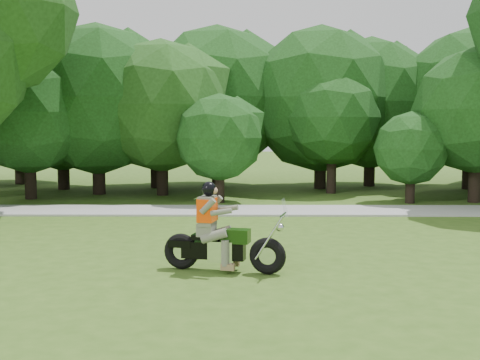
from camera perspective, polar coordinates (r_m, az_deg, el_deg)
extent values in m
plane|color=#345618|center=(11.47, 6.26, -8.78)|extent=(100.00, 100.00, 0.00)
cube|color=gray|center=(19.29, 3.82, -2.90)|extent=(60.00, 2.20, 0.06)
cylinder|color=black|center=(26.55, -7.99, 1.20)|extent=(0.46, 0.46, 1.80)
sphere|color=#15340F|center=(26.49, -8.06, 6.80)|extent=(5.20, 5.20, 5.20)
cylinder|color=black|center=(24.47, 8.66, 0.85)|extent=(0.39, 0.39, 1.80)
sphere|color=#15340F|center=(24.40, 8.73, 5.89)|extent=(3.84, 3.84, 3.84)
cylinder|color=black|center=(27.59, 12.16, 1.29)|extent=(0.49, 0.49, 1.80)
sphere|color=#15340F|center=(27.54, 12.28, 7.13)|extent=(5.88, 5.88, 5.88)
cylinder|color=black|center=(26.69, -16.40, 1.06)|extent=(0.49, 0.49, 1.80)
sphere|color=#15340F|center=(26.64, -16.55, 7.10)|extent=(5.87, 5.87, 5.87)
cylinder|color=black|center=(22.96, 21.36, 0.25)|extent=(0.43, 0.43, 1.80)
sphere|color=#15340F|center=(22.88, 21.56, 6.17)|extent=(4.52, 4.52, 4.52)
cylinder|color=black|center=(22.01, 15.83, -0.72)|extent=(0.33, 0.33, 1.09)
sphere|color=#15340F|center=(21.91, 15.92, 2.91)|extent=(2.61, 2.61, 2.61)
cylinder|color=black|center=(26.22, 7.61, 1.16)|extent=(0.52, 0.52, 1.80)
sphere|color=#15340F|center=(26.17, 7.69, 7.61)|extent=(6.31, 6.31, 6.31)
cylinder|color=black|center=(23.64, -19.25, 0.36)|extent=(0.43, 0.43, 1.72)
sphere|color=#15340F|center=(23.57, -19.42, 6.04)|extent=(4.55, 4.55, 4.55)
cylinder|color=black|center=(24.52, -13.24, 0.78)|extent=(0.50, 0.50, 1.80)
sphere|color=#15340F|center=(24.46, -13.38, 7.44)|extent=(5.99, 5.99, 5.99)
cylinder|color=black|center=(23.73, -7.38, 0.73)|extent=(0.46, 0.46, 1.80)
sphere|color=#1E4313|center=(23.67, -7.45, 6.98)|extent=(5.18, 5.18, 5.18)
cylinder|color=black|center=(27.56, 20.84, 1.06)|extent=(0.51, 0.51, 1.80)
sphere|color=#15340F|center=(27.51, 21.05, 7.10)|extent=(6.17, 6.17, 6.17)
cylinder|color=black|center=(26.84, -2.13, 1.30)|extent=(0.52, 0.52, 1.80)
sphere|color=#15340F|center=(26.79, -2.15, 7.72)|extent=(6.47, 6.47, 6.47)
cylinder|color=black|center=(29.74, -20.11, 1.37)|extent=(0.51, 0.51, 1.80)
sphere|color=#15340F|center=(29.69, -20.29, 6.97)|extent=(6.17, 6.17, 6.17)
cylinder|color=black|center=(21.35, -1.95, -0.41)|extent=(0.36, 0.36, 1.30)
sphere|color=#15340F|center=(21.25, -1.97, 4.05)|extent=(3.11, 3.11, 3.11)
torus|color=black|center=(11.69, -5.57, -6.74)|extent=(0.72, 0.36, 0.70)
torus|color=black|center=(11.25, 2.63, -7.21)|extent=(0.72, 0.36, 0.70)
cube|color=black|center=(11.49, -2.54, -6.69)|extent=(1.24, 0.52, 0.32)
cube|color=silver|center=(11.44, -1.72, -6.73)|extent=(0.54, 0.44, 0.40)
cube|color=black|center=(11.31, -0.40, -5.33)|extent=(0.57, 0.41, 0.26)
cube|color=black|center=(11.47, -3.19, -5.38)|extent=(0.58, 0.43, 0.10)
cylinder|color=silver|center=(11.17, 2.84, -5.47)|extent=(0.53, 0.17, 0.83)
cylinder|color=silver|center=(11.05, 4.06, -3.34)|extent=(0.19, 0.63, 0.04)
cube|color=#5B5E4C|center=(11.45, -3.20, -4.70)|extent=(0.38, 0.44, 0.24)
cube|color=#5B5E4C|center=(11.39, -3.11, -2.93)|extent=(0.35, 0.47, 0.56)
cube|color=#FF4405|center=(11.38, -3.11, -2.83)|extent=(0.39, 0.51, 0.44)
sphere|color=black|center=(11.33, -2.98, -0.84)|extent=(0.28, 0.28, 0.28)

